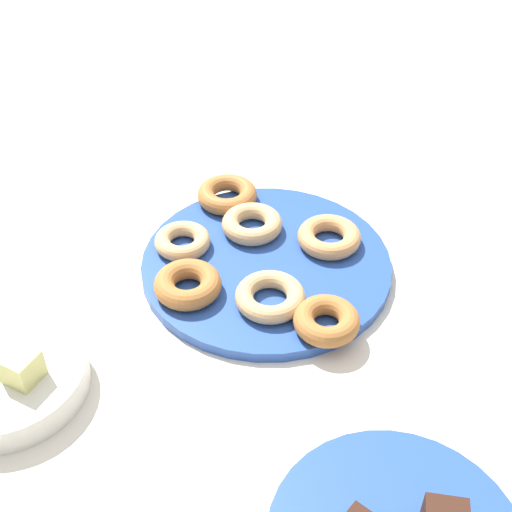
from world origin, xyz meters
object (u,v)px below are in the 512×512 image
Objects in this scene: donut_0 at (182,241)px; donut_3 at (252,224)px; donut_6 at (227,195)px; melon_chunk_left at (22,367)px; donut_1 at (326,321)px; fruit_bowl at (7,377)px; donut_plate at (266,264)px; donut_4 at (329,237)px; donut_2 at (270,297)px; donut_5 at (188,284)px.

donut_3 is at bearing -131.28° from donut_0.
melon_chunk_left is at bearing 86.90° from donut_6.
donut_1 reaches higher than fruit_bowl.
donut_6 is (0.23, -0.17, -0.00)m from donut_1.
fruit_bowl is (0.17, 0.32, 0.01)m from donut_plate.
donut_4 is (-0.06, -0.07, 0.02)m from donut_plate.
donut_2 is at bearing -125.64° from melon_chunk_left.
donut_0 is 0.29m from melon_chunk_left.
donut_5 reaches higher than donut_0.
donut_2 is 0.32m from fruit_bowl.
donut_1 reaches higher than donut_3.
donut_3 and donut_4 have the same top height.
donut_1 is at bearing -140.27° from fruit_bowl.
donut_plate is at bearing -112.90° from melon_chunk_left.
donut_5 is (0.06, 0.10, 0.02)m from donut_plate.
donut_1 reaches higher than donut_4.
donut_5 reaches higher than fruit_bowl.
fruit_bowl is 5.11× the size of melon_chunk_left.
donut_6 is at bearing -39.40° from donut_plate.
donut_0 is (0.11, 0.03, 0.02)m from donut_plate.
donut_1 is 2.26× the size of melon_chunk_left.
fruit_bowl is at bearing 79.74° from donut_0.
donut_4 is at bearing -67.98° from donut_1.
fruit_bowl is at bearing 63.77° from donut_5.
donut_3 is at bearing -95.03° from donut_5.
donut_plate is 0.09m from donut_2.
melon_chunk_left reaches higher than donut_plate.
donut_2 is 0.14m from donut_4.
donut_3 is 0.97× the size of donut_4.
donut_4 is (-0.02, -0.14, 0.00)m from donut_2.
donut_2 is 2.47× the size of melon_chunk_left.
donut_6 is at bearing -90.93° from donut_0.
donut_5 is at bearing -109.00° from melon_chunk_left.
donut_1 is 0.92× the size of donut_4.
donut_0 is at bearing -100.26° from fruit_bowl.
donut_0 is at bearing 14.29° from donut_plate.
donut_3 reaches higher than donut_plate.
donut_3 is at bearing -53.42° from donut_2.
donut_5 reaches higher than donut_plate.
donut_5 reaches higher than donut_4.
donut_plate is 0.12m from donut_0.
donut_plate is at bearing -117.62° from fruit_bowl.
donut_0 is 0.20m from donut_4.
fruit_bowl is at bearing 62.38° from donut_plate.
donut_0 is 0.87× the size of donut_2.
donut_0 is 0.12m from donut_6.
donut_4 is 2.44× the size of melon_chunk_left.
donut_6 is 0.48× the size of fruit_bowl.
donut_0 is at bearing -94.01° from melon_chunk_left.
donut_plate is 3.80× the size of donut_6.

